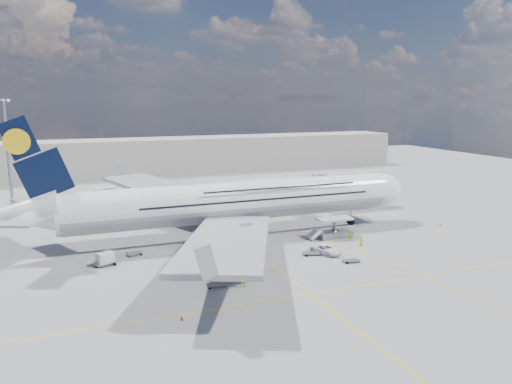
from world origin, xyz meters
name	(u,v)px	position (x,y,z in m)	size (l,w,h in m)	color
ground	(255,252)	(0.00, 0.00, 0.00)	(300.00, 300.00, 0.00)	gray
taxi_line_main	(255,252)	(0.00, 0.00, 0.01)	(0.25, 220.00, 0.01)	#DFB50B
taxi_line_cross	(310,294)	(0.00, -20.00, 0.01)	(120.00, 0.25, 0.01)	#DFB50B
taxi_line_diag	(302,229)	(14.00, 10.00, 0.01)	(0.25, 100.00, 0.01)	#DFB50B
airliner	(236,201)	(0.26, 10.00, 6.87)	(77.26, 79.15, 23.71)	white
jet_bridge	(344,182)	(29.81, 20.94, 6.85)	(18.80, 12.10, 8.50)	#B7B7BC
cargo_loader	(333,231)	(16.82, 2.89, 1.25)	(8.53, 3.20, 3.67)	silver
light_mast	(8,156)	(-40.00, 45.00, 13.21)	(3.00, 0.70, 25.50)	gray
terminal	(153,156)	(0.00, 95.00, 6.00)	(180.00, 16.00, 12.00)	#B2AD9E
tree_line	(224,146)	(40.00, 140.00, 4.00)	(160.00, 6.00, 8.00)	#193814
dolly_row_a	(105,258)	(-24.11, 1.93, 1.12)	(3.70, 2.91, 2.08)	gray
dolly_row_b	(176,269)	(-15.03, -6.89, 1.08)	(3.44, 2.26, 2.01)	gray
dolly_row_c	(216,285)	(-10.78, -12.89, 0.29)	(2.66, 1.51, 0.38)	gray
dolly_back	(134,254)	(-19.21, 5.41, 0.30)	(2.97, 2.54, 0.38)	gray
dolly_nose_far	(351,260)	(12.16, -10.72, 0.30)	(2.85, 1.87, 0.39)	gray
dolly_nose_near	(311,253)	(7.96, -5.17, 0.31)	(3.05, 2.21, 0.40)	gray
baggage_tug	(234,268)	(-6.72, -8.57, 0.73)	(2.68, 1.30, 1.66)	white
catering_truck_inner	(135,213)	(-15.76, 28.83, 1.82)	(7.01, 4.73, 3.86)	gray
catering_truck_outer	(108,196)	(-19.26, 50.46, 1.80)	(6.75, 3.34, 3.87)	gray
service_van	(326,249)	(10.55, -5.54, 0.76)	(2.53, 5.48, 1.52)	white
crew_nose	(334,219)	(22.55, 12.31, 0.85)	(0.62, 0.41, 1.70)	#E1FD1A
crew_loader	(350,236)	(18.51, -0.34, 0.95)	(0.93, 0.72, 1.91)	#9ADB17
crew_wing	(239,266)	(-5.77, -8.25, 0.86)	(1.01, 0.42, 1.73)	#CCF519
crew_van	(361,241)	(18.51, -3.80, 0.93)	(0.91, 0.59, 1.87)	#DEF119
crew_tug	(245,281)	(-7.22, -14.60, 0.98)	(1.26, 0.73, 1.96)	#96E418
cone_nose	(440,224)	(41.65, 2.55, 0.28)	(0.46, 0.46, 0.58)	orange
cone_wing_left_inner	(158,222)	(-11.51, 25.29, 0.27)	(0.45, 0.45, 0.57)	orange
cone_wing_left_outer	(113,211)	(-19.25, 39.03, 0.26)	(0.42, 0.42, 0.53)	orange
cone_wing_right_inner	(222,261)	(-6.92, -3.63, 0.27)	(0.44, 0.44, 0.57)	orange
cone_wing_right_outer	(181,318)	(-17.62, -21.49, 0.28)	(0.46, 0.46, 0.58)	orange
cone_tail	(47,255)	(-32.67, 9.93, 0.29)	(0.48, 0.48, 0.61)	orange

